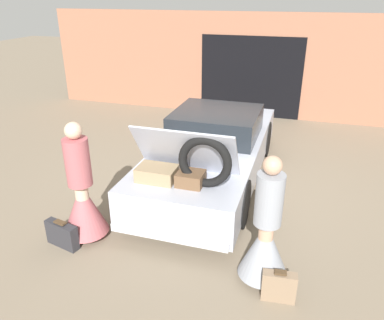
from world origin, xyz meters
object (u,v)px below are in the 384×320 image
at_px(car, 212,151).
at_px(person_right, 265,238).
at_px(person_left, 83,198).
at_px(suitcase_beside_right_person, 279,286).
at_px(suitcase_beside_left_person, 62,234).

bearing_deg(car, person_right, -62.31).
xyz_separation_m(person_left, person_right, (2.57, -0.13, -0.03)).
distance_m(person_left, suitcase_beside_right_person, 2.87).
xyz_separation_m(suitcase_beside_left_person, suitcase_beside_right_person, (2.99, -0.13, 0.00)).
height_order(person_right, suitcase_beside_left_person, person_right).
relative_size(suitcase_beside_left_person, suitcase_beside_right_person, 1.31).
xyz_separation_m(person_right, suitcase_beside_left_person, (-2.76, -0.18, -0.41)).
bearing_deg(person_right, suitcase_beside_left_person, 104.97).
relative_size(car, person_left, 2.69).
height_order(person_right, suitcase_beside_right_person, person_right).
xyz_separation_m(car, suitcase_beside_left_person, (-1.48, -2.63, -0.40)).
xyz_separation_m(car, suitcase_beside_right_person, (1.51, -2.76, -0.39)).
bearing_deg(suitcase_beside_right_person, person_right, 125.69).
distance_m(person_left, person_right, 2.58).
bearing_deg(suitcase_beside_left_person, person_right, 3.77).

